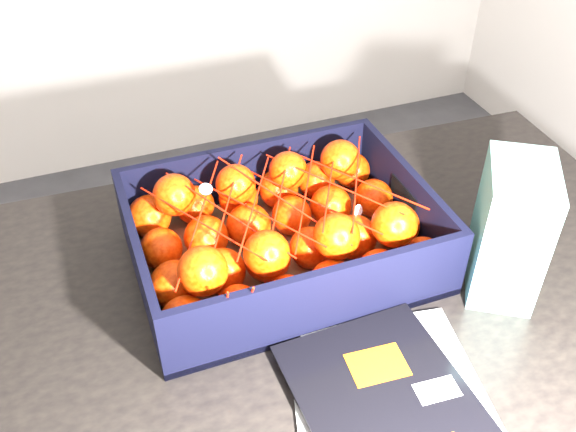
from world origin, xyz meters
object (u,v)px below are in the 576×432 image
object	(u,v)px
magazine_stack	(392,408)
retail_carton	(510,230)
table	(320,346)
produce_crate	(281,242)

from	to	relation	value
magazine_stack	retail_carton	world-z (taller)	retail_carton
retail_carton	table	bearing A→B (deg)	-158.17
table	produce_crate	world-z (taller)	produce_crate
produce_crate	retail_carton	distance (m)	0.34
table	produce_crate	size ratio (longest dim) A/B	2.76
magazine_stack	retail_carton	distance (m)	0.31
magazine_stack	produce_crate	bearing A→B (deg)	95.63
magazine_stack	retail_carton	xyz separation A→B (m)	(0.26, 0.15, 0.09)
produce_crate	magazine_stack	bearing A→B (deg)	-84.37
table	retail_carton	xyz separation A→B (m)	(0.27, -0.05, 0.20)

